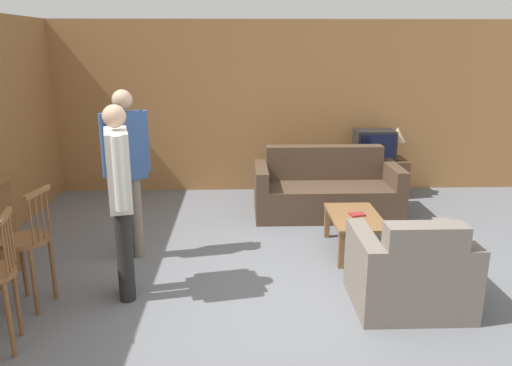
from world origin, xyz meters
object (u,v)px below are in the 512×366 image
at_px(coffee_table, 355,221).
at_px(person_by_counter, 120,193).
at_px(book_on_table, 357,215).
at_px(tv_unit, 372,177).
at_px(person_by_window, 127,164).
at_px(couch_far, 326,191).
at_px(armchair_near, 410,273).
at_px(tv, 374,145).
at_px(table_lamp, 398,136).
at_px(bar_chair_mid, 27,247).

xyz_separation_m(coffee_table, person_by_counter, (-2.32, -0.95, 0.64)).
relative_size(book_on_table, person_by_counter, 0.10).
height_order(tv_unit, person_by_window, person_by_window).
bearing_deg(person_by_counter, book_on_table, 22.16).
bearing_deg(tv_unit, coffee_table, -109.25).
bearing_deg(couch_far, tv_unit, 45.16).
height_order(armchair_near, person_by_counter, person_by_counter).
relative_size(tv_unit, person_by_counter, 0.56).
bearing_deg(couch_far, person_by_counter, -134.80).
bearing_deg(tv, armchair_near, -99.06).
bearing_deg(book_on_table, table_lamp, 63.30).
height_order(bar_chair_mid, book_on_table, bar_chair_mid).
relative_size(tv_unit, book_on_table, 5.35).
bearing_deg(armchair_near, couch_far, 97.11).
xyz_separation_m(tv, person_by_counter, (-3.07, -3.09, 0.21)).
bearing_deg(couch_far, table_lamp, 35.58).
height_order(bar_chair_mid, tv_unit, bar_chair_mid).
bearing_deg(person_by_counter, person_by_window, 98.07).
relative_size(tv, person_by_counter, 0.33).
xyz_separation_m(armchair_near, book_on_table, (-0.19, 1.23, 0.11)).
distance_m(tv_unit, tv, 0.50).
bearing_deg(book_on_table, bar_chair_mid, -160.55).
height_order(tv, book_on_table, tv).
height_order(bar_chair_mid, person_by_window, person_by_window).
xyz_separation_m(tv_unit, person_by_window, (-3.20, -2.24, 0.77)).
xyz_separation_m(couch_far, person_by_counter, (-2.22, -2.24, 0.68)).
height_order(coffee_table, person_by_counter, person_by_counter).
bearing_deg(person_by_counter, armchair_near, -6.30).
relative_size(book_on_table, table_lamp, 0.38).
bearing_deg(person_by_window, tv_unit, 35.05).
distance_m(couch_far, book_on_table, 1.29).
relative_size(table_lamp, person_by_counter, 0.28).
xyz_separation_m(bar_chair_mid, coffee_table, (3.12, 1.10, -0.21)).
height_order(tv_unit, table_lamp, table_lamp).
xyz_separation_m(table_lamp, person_by_counter, (-3.42, -3.10, 0.07)).
relative_size(tv_unit, tv, 1.71).
bearing_deg(book_on_table, armchair_near, -81.12).
bearing_deg(person_by_counter, tv, 45.16).
relative_size(couch_far, armchair_near, 1.99).
distance_m(couch_far, person_by_counter, 3.23).
distance_m(couch_far, tv_unit, 1.21).
distance_m(tv, table_lamp, 0.37).
distance_m(book_on_table, person_by_window, 2.54).
bearing_deg(book_on_table, tv, 71.12).
height_order(couch_far, tv, tv).
bearing_deg(book_on_table, person_by_window, -177.65).
relative_size(couch_far, book_on_table, 10.49).
bearing_deg(tv, coffee_table, -109.27).
bearing_deg(bar_chair_mid, coffee_table, 19.44).
relative_size(bar_chair_mid, tv, 1.86).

